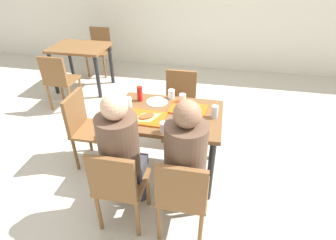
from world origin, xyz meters
The scene contains 24 objects.
ground_plane centered at (0.00, 0.00, -0.01)m, with size 10.00×10.00×0.02m, color beige.
main_table centered at (0.00, 0.00, 0.63)m, with size 1.05×0.74×0.74m.
chair_near_left centered at (-0.26, -0.75, 0.50)m, with size 0.40×0.40×0.85m.
chair_near_right centered at (0.26, -0.75, 0.50)m, with size 0.40×0.40×0.85m.
chair_far_side centered at (0.00, 0.75, 0.50)m, with size 0.40×0.40×0.85m.
chair_left_end centered at (-0.91, 0.00, 0.50)m, with size 0.40×0.40×0.85m.
person_in_red centered at (-0.26, -0.61, 0.74)m, with size 0.32×0.42×1.26m.
person_in_brown_jacket centered at (0.26, -0.61, 0.74)m, with size 0.32×0.42×1.26m.
tray_red_near centered at (-0.18, -0.13, 0.75)m, with size 0.36×0.26×0.02m, color #D85914.
tray_red_far centered at (0.18, 0.11, 0.75)m, with size 0.36×0.26×0.02m, color #D85914.
paper_plate_center centered at (-0.16, 0.20, 0.75)m, with size 0.22×0.22×0.01m, color white.
paper_plate_near_edge centered at (0.16, -0.20, 0.75)m, with size 0.22×0.22×0.01m, color white.
pizza_slice_a centered at (-0.18, -0.13, 0.77)m, with size 0.26×0.24×0.02m.
pizza_slice_b centered at (0.20, 0.09, 0.77)m, with size 0.23×0.24×0.02m.
plastic_cup_a centered at (-0.03, 0.31, 0.79)m, with size 0.07×0.07×0.10m, color white.
plastic_cup_b centered at (0.03, -0.31, 0.79)m, with size 0.07×0.07×0.10m, color white.
plastic_cup_c centered at (-0.42, 0.06, 0.79)m, with size 0.07×0.07×0.10m, color white.
plastic_cup_d centered at (0.10, 0.24, 0.79)m, with size 0.07×0.07×0.10m, color white.
soda_can centered at (0.44, 0.02, 0.81)m, with size 0.07×0.07×0.12m, color #B7BCC6.
condiment_bottle centered at (-0.34, 0.20, 0.82)m, with size 0.06×0.06×0.16m, color red.
foil_bundle centered at (-0.44, -0.02, 0.79)m, with size 0.10×0.10×0.10m, color silver.
background_table centered at (-1.83, 1.79, 0.62)m, with size 0.90×0.70×0.74m.
background_chair_near centered at (-1.83, 1.06, 0.50)m, with size 0.40×0.40×0.85m.
background_chair_far centered at (-1.83, 2.52, 0.50)m, with size 0.40×0.40×0.85m.
Camera 1 is at (0.44, -2.20, 2.11)m, focal length 28.88 mm.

